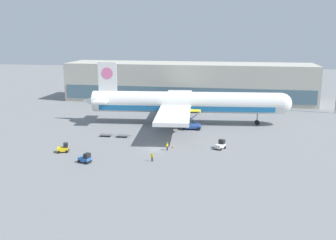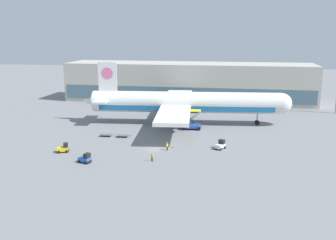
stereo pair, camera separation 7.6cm
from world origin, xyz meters
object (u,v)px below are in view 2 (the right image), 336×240
(scissor_lift_loader, at_px, (191,122))
(baggage_tug_far, at_px, (85,158))
(baggage_tug_foreground, at_px, (64,148))
(airplane_main, at_px, (183,103))
(ground_crew_far, at_px, (167,146))
(baggage_dolly_lead, at_px, (106,135))
(baggage_tug_mid, at_px, (221,145))
(ground_crew_near, at_px, (152,156))
(traffic_cone_near, at_px, (173,146))
(baggage_dolly_second, at_px, (123,136))

(scissor_lift_loader, relative_size, baggage_tug_far, 1.99)
(baggage_tug_foreground, bearing_deg, airplane_main, 32.13)
(scissor_lift_loader, relative_size, ground_crew_far, 3.02)
(airplane_main, xyz_separation_m, baggage_dolly_lead, (-16.84, -16.60, -5.45))
(baggage_tug_mid, height_order, ground_crew_near, baggage_tug_mid)
(baggage_tug_foreground, distance_m, ground_crew_far, 22.15)
(ground_crew_near, bearing_deg, ground_crew_far, -91.76)
(baggage_tug_mid, bearing_deg, scissor_lift_loader, 58.09)
(baggage_tug_foreground, relative_size, traffic_cone_near, 3.87)
(baggage_tug_mid, relative_size, baggage_dolly_lead, 0.75)
(airplane_main, distance_m, traffic_cone_near, 23.50)
(baggage_dolly_second, bearing_deg, airplane_main, 49.01)
(scissor_lift_loader, relative_size, baggage_tug_mid, 1.94)
(scissor_lift_loader, distance_m, baggage_dolly_second, 18.97)
(baggage_tug_far, height_order, ground_crew_far, baggage_tug_far)
(ground_crew_far, distance_m, traffic_cone_near, 2.50)
(baggage_tug_far, xyz_separation_m, baggage_dolly_second, (1.91, 19.10, -0.49))
(scissor_lift_loader, xyz_separation_m, traffic_cone_near, (-2.15, -17.02, -1.60))
(airplane_main, bearing_deg, ground_crew_far, -95.67)
(scissor_lift_loader, bearing_deg, baggage_tug_foreground, -140.94)
(baggage_tug_foreground, distance_m, baggage_tug_far, 9.04)
(baggage_dolly_second, relative_size, ground_crew_far, 2.07)
(baggage_dolly_second, bearing_deg, baggage_tug_far, -99.44)
(airplane_main, bearing_deg, baggage_tug_far, -117.66)
(baggage_tug_foreground, relative_size, baggage_dolly_second, 0.74)
(baggage_tug_foreground, relative_size, ground_crew_near, 1.54)
(baggage_tug_foreground, bearing_deg, baggage_dolly_lead, 48.31)
(traffic_cone_near, bearing_deg, ground_crew_near, -105.00)
(baggage_tug_far, relative_size, baggage_dolly_second, 0.73)
(airplane_main, relative_size, baggage_dolly_second, 15.50)
(baggage_tug_far, bearing_deg, baggage_dolly_lead, 114.66)
(scissor_lift_loader, xyz_separation_m, baggage_dolly_lead, (-19.84, -10.79, -1.56))
(airplane_main, xyz_separation_m, ground_crew_far, (-0.05, -25.04, -4.77))
(baggage_dolly_second, bearing_deg, ground_crew_far, -37.93)
(ground_crew_far, bearing_deg, baggage_dolly_lead, -88.28)
(traffic_cone_near, bearing_deg, baggage_dolly_lead, 160.60)
(baggage_dolly_second, relative_size, traffic_cone_near, 5.21)
(baggage_dolly_lead, bearing_deg, airplane_main, 40.86)
(ground_crew_far, bearing_deg, airplane_main, -151.70)
(baggage_tug_foreground, relative_size, baggage_tug_mid, 0.99)
(baggage_tug_far, bearing_deg, traffic_cone_near, 57.46)
(baggage_tug_foreground, bearing_deg, baggage_dolly_second, 34.11)
(traffic_cone_near, bearing_deg, baggage_tug_foreground, -162.09)
(scissor_lift_loader, height_order, baggage_tug_mid, scissor_lift_loader)
(scissor_lift_loader, height_order, baggage_tug_foreground, scissor_lift_loader)
(baggage_dolly_lead, distance_m, ground_crew_near, 21.99)
(baggage_tug_mid, distance_m, baggage_dolly_second, 24.50)
(ground_crew_near, xyz_separation_m, traffic_cone_near, (2.62, 9.76, -0.72))
(baggage_tug_mid, xyz_separation_m, ground_crew_near, (-13.07, -10.60, 0.19))
(airplane_main, relative_size, baggage_dolly_lead, 15.50)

